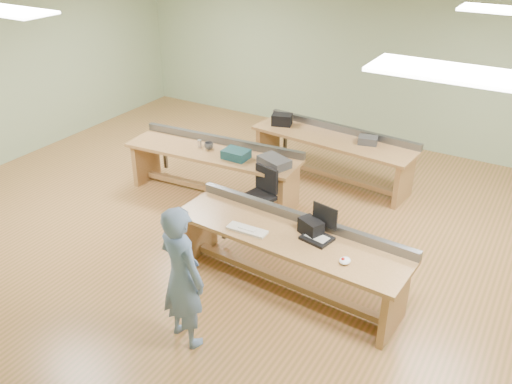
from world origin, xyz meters
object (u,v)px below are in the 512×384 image
parts_bin_teal (236,154)px  drinks_can (200,144)px  workbench_back (333,149)px  workbench_mid (214,162)px  mug (209,146)px  task_chair (259,205)px  camera_bag (311,227)px  person (182,277)px  workbench_front (289,248)px  parts_bin_grey (274,162)px  laptop_base (317,238)px

parts_bin_teal → drinks_can: bearing=175.5°
workbench_back → parts_bin_teal: (-0.91, -1.48, 0.26)m
workbench_mid → mug: 0.26m
task_chair → parts_bin_teal: (-0.62, 0.38, 0.50)m
camera_bag → parts_bin_teal: (-1.85, 1.31, -0.03)m
person → camera_bag: (0.73, 1.42, 0.05)m
workbench_front → parts_bin_grey: (-1.02, 1.48, 0.26)m
laptop_base → camera_bag: 0.15m
parts_bin_teal → workbench_mid: bearing=171.4°
laptop_base → workbench_mid: bearing=160.1°
workbench_back → parts_bin_grey: (-0.30, -1.42, 0.26)m
parts_bin_teal → workbench_front: bearing=-41.1°
person → drinks_can: (-1.82, 2.79, 0.02)m
workbench_mid → laptop_base: size_ratio=8.64×
task_chair → parts_bin_teal: size_ratio=2.31×
parts_bin_teal → parts_bin_grey: (0.61, 0.06, -0.00)m
workbench_back → person: (0.21, -4.21, 0.24)m
workbench_front → person: person is taller
task_chair → parts_bin_grey: size_ratio=1.89×
workbench_front → parts_bin_teal: parts_bin_teal is taller
camera_bag → drinks_can: size_ratio=2.30×
person → parts_bin_grey: size_ratio=3.48×
parts_bin_teal → mug: bearing=172.4°
workbench_back → camera_bag: 2.96m
mug → camera_bag: bearing=-30.1°
parts_bin_teal → drinks_can: 0.70m
camera_bag → drinks_can: camera_bag is taller
workbench_mid → workbench_front: bearing=-40.2°
laptop_base → drinks_can: (-2.66, 1.43, 0.04)m
workbench_front → mug: workbench_front is taller
laptop_base → parts_bin_grey: size_ratio=0.71×
task_chair → person: bearing=-64.9°
workbench_back → task_chair: 1.89m
task_chair → parts_bin_grey: 0.66m
workbench_back → workbench_mid: bearing=-128.8°
workbench_back → mug: bearing=-130.6°
workbench_front → workbench_mid: same height
camera_bag → mug: (-2.38, 1.38, -0.04)m
workbench_front → parts_bin_grey: size_ratio=6.33×
laptop_base → parts_bin_teal: size_ratio=0.87×
laptop_base → workbench_front: bearing=-161.1°
workbench_front → task_chair: bearing=137.3°
person → parts_bin_teal: size_ratio=4.25×
task_chair → drinks_can: (-1.32, 0.43, 0.49)m
workbench_back → person: 4.23m
laptop_base → mug: (-2.49, 1.45, 0.04)m
laptop_base → drinks_can: size_ratio=2.71×
workbench_mid → person: (1.57, -2.80, 0.24)m
parts_bin_grey → laptop_base: bearing=-46.9°
workbench_mid → drinks_can: (-0.25, -0.01, 0.26)m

